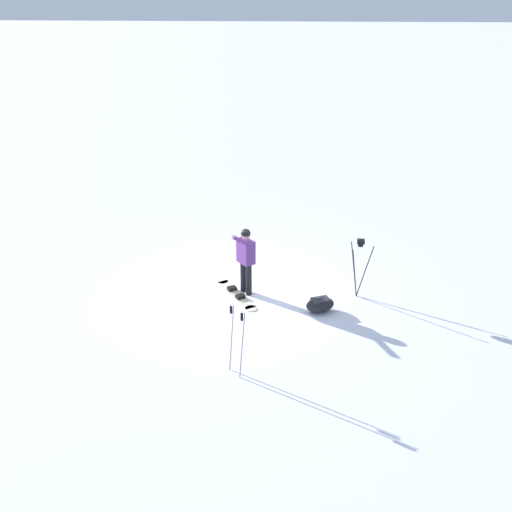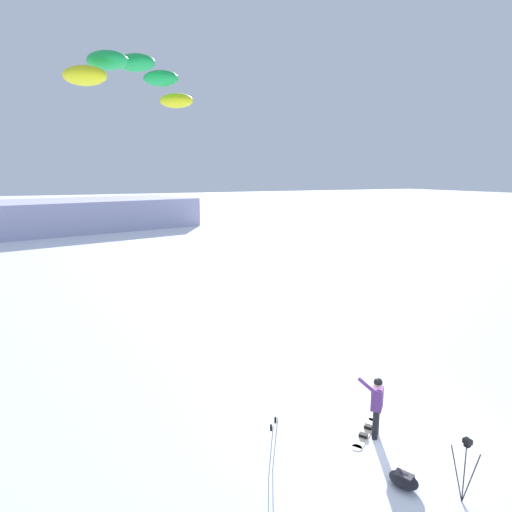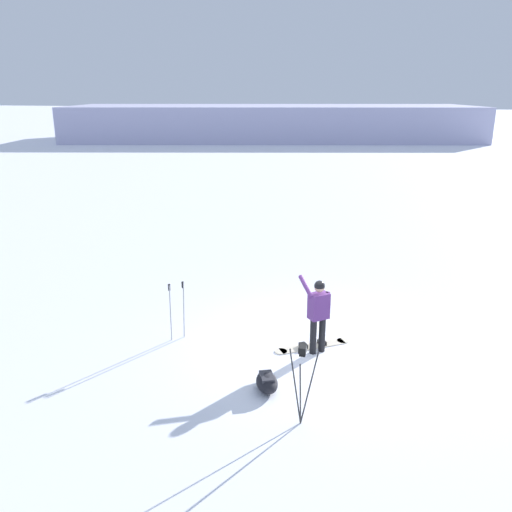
% 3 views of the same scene
% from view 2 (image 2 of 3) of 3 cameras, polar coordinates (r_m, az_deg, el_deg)
% --- Properties ---
extents(ground_plane, '(300.00, 300.00, 0.00)m').
position_cam_2_polar(ground_plane, '(12.62, 14.71, -21.31)').
color(ground_plane, white).
extents(snowboarder, '(0.72, 0.51, 1.62)m').
position_cam_2_polar(snowboarder, '(11.97, 15.54, -17.90)').
color(snowboarder, black).
rests_on(snowboarder, ground_plane).
extents(snowboard, '(1.49, 1.09, 0.10)m').
position_cam_2_polar(snowboard, '(12.51, 14.17, -21.47)').
color(snowboard, beige).
rests_on(snowboard, ground_plane).
extents(traction_kite, '(4.29, 3.93, 1.15)m').
position_cam_2_polar(traction_kite, '(13.35, -15.37, 21.72)').
color(traction_kite, yellow).
extents(gear_bag_large, '(0.62, 0.74, 0.32)m').
position_cam_2_polar(gear_bag_large, '(10.94, 18.78, -26.01)').
color(gear_bag_large, black).
rests_on(gear_bag_large, ground_plane).
extents(camera_tripod, '(0.50, 0.50, 1.42)m').
position_cam_2_polar(camera_tripod, '(10.52, 25.79, -22.66)').
color(camera_tripod, '#262628').
rests_on(camera_tripod, ground_plane).
extents(ski_poles, '(0.31, 0.34, 1.33)m').
position_cam_2_polar(ski_poles, '(10.37, 2.26, -22.98)').
color(ski_poles, gray).
rests_on(ski_poles, ground_plane).
extents(distant_ridge, '(44.95, 22.78, 3.60)m').
position_cam_2_polar(distant_ridge, '(56.22, -30.13, 4.28)').
color(distant_ridge, '#AFAED0').
rests_on(distant_ridge, ground_plane).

